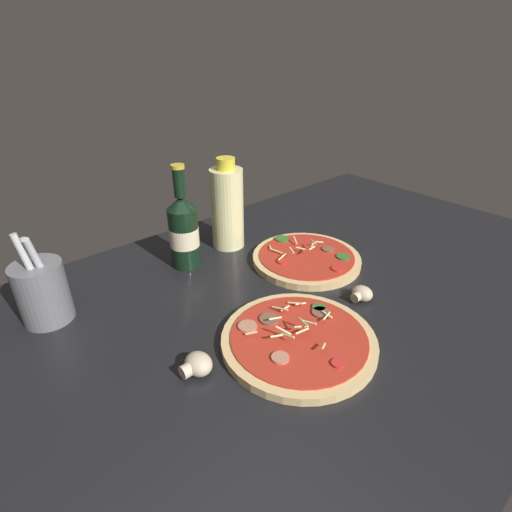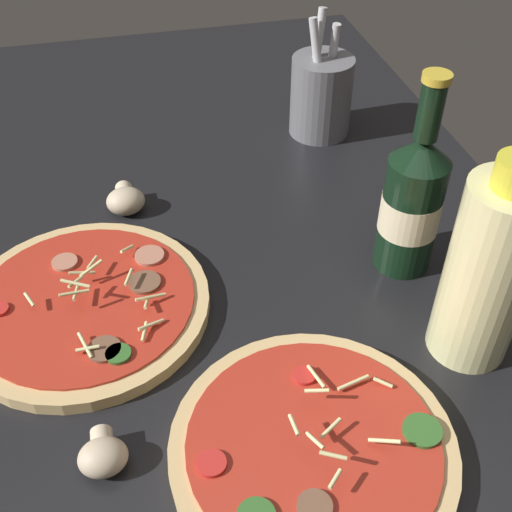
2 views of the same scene
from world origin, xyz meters
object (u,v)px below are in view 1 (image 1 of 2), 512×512
Objects in this scene: oil_bottle at (227,207)px; pizza_near at (298,340)px; beer_bottle at (184,231)px; utensil_crock at (42,291)px; pizza_far at (306,258)px; mushroom_left at (362,294)px; mushroom_right at (197,365)px.

pizza_near is at bearing -110.44° from oil_bottle.
utensil_crock is (-30.70, -0.27, -2.60)cm from beer_bottle.
beer_bottle reaches higher than pizza_far.
pizza_far is 22.98cm from oil_bottle.
pizza_near is at bearing -140.36° from pizza_far.
mushroom_left is (5.11, -37.12, -8.84)cm from oil_bottle.
oil_bottle is 1.23× the size of utensil_crock.
pizza_far is at bearing -66.35° from oil_bottle.
mushroom_left is 0.88× the size of mushroom_right.
beer_bottle is 30.81cm from utensil_crock.
beer_bottle reaches higher than oil_bottle.
pizza_far is at bearing -39.12° from beer_bottle.
beer_bottle is at bearing 140.88° from pizza_far.
mushroom_left is 0.25× the size of utensil_crock.
pizza_near is 37.30cm from beer_bottle.
mushroom_left is at bearing -8.15° from mushroom_right.
pizza_far is 1.13× the size of oil_bottle.
mushroom_left is at bearing -100.42° from pizza_far.
pizza_far is 55.71cm from utensil_crock.
oil_bottle is at bearing 5.81° from beer_bottle.
oil_bottle is (13.51, 1.38, 1.63)cm from beer_bottle.
oil_bottle reaches higher than pizza_near.
pizza_near is 19.24cm from mushroom_left.
mushroom_right is 33.31cm from utensil_crock.
pizza_near is 17.99cm from mushroom_right.
pizza_far is at bearing 39.64° from pizza_near.
pizza_near is 5.90× the size of mushroom_left.
oil_bottle is (14.10, 37.85, 9.45)cm from pizza_near.
pizza_near is 47.38cm from utensil_crock.
beer_bottle is at bearing 0.50° from utensil_crock.
pizza_far is (22.51, 18.65, 0.05)cm from pizza_near.
pizza_far is 5.57× the size of mushroom_left.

